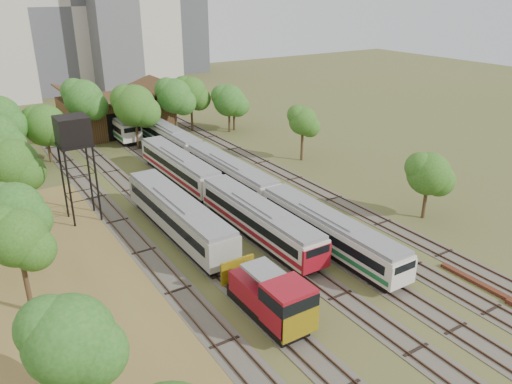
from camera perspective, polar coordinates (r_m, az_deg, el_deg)
ground at (r=38.44m, az=15.08°, el=-12.75°), size 240.00×240.00×0.00m
dry_grass_patch at (r=36.13m, az=-16.21°, el=-15.40°), size 14.00×60.00×0.04m
tracks at (r=55.49m, az=-4.43°, el=-0.59°), size 24.60×80.00×0.19m
railcar_red_set at (r=52.80m, az=-4.84°, el=0.25°), size 2.79×34.58×3.44m
railcar_green_set at (r=57.47m, az=-2.97°, el=2.11°), size 2.68×52.08×3.31m
railcar_rear at (r=81.82m, az=-15.80°, el=7.59°), size 2.95×16.08×3.64m
shunter_locomotive at (r=34.91m, az=2.04°, el=-12.16°), size 2.90×8.10×3.80m
old_grey_coach at (r=46.82m, az=-8.87°, el=-2.66°), size 3.01×18.00×3.72m
water_tower at (r=50.32m, az=-20.19°, el=6.28°), size 3.03×3.03×10.50m
rail_pile_far at (r=43.06m, az=24.93°, el=-9.90°), size 0.52×8.32×0.27m
maintenance_shed at (r=83.77m, az=-15.65°, el=8.64°), size 16.45×11.55×7.58m
tree_band_left at (r=49.85m, az=-25.80°, el=0.97°), size 8.51×75.00×8.45m
tree_band_far at (r=74.15m, az=-15.36°, el=9.49°), size 38.14×10.56×9.69m
tree_band_right at (r=64.74m, az=6.25°, el=7.24°), size 5.06×43.50×7.30m
tower_centre at (r=123.16m, az=-21.42°, el=19.26°), size 20.00×18.00×36.00m
tower_far_right at (r=142.97m, az=-8.90°, el=19.06°), size 12.00×12.00×28.00m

